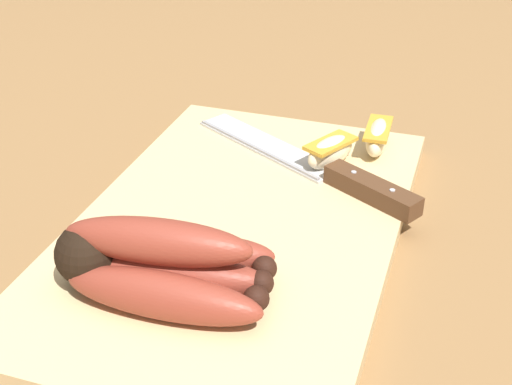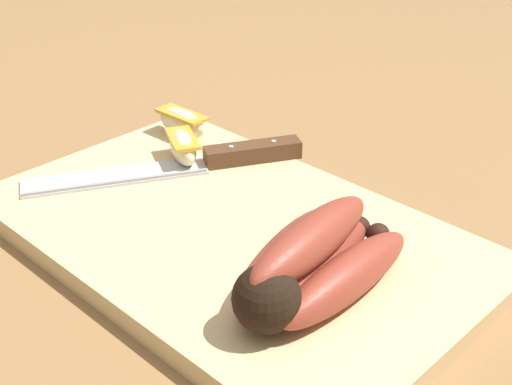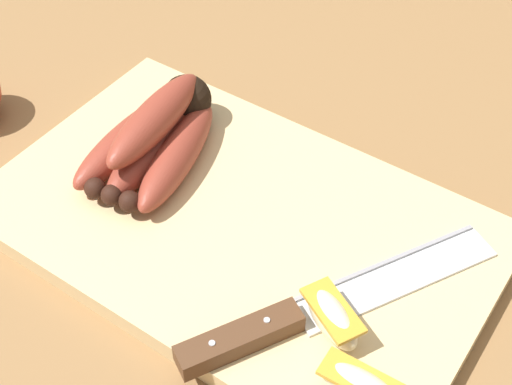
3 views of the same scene
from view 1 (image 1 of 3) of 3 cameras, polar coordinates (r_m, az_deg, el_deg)
ground_plane at (r=0.62m, az=-2.86°, el=-4.64°), size 6.00×6.00×0.00m
cutting_board at (r=0.63m, az=-1.49°, el=-3.09°), size 0.44×0.27×0.02m
banana_bunch at (r=0.54m, az=-7.84°, el=-5.74°), size 0.11×0.17×0.06m
chefs_knife at (r=0.69m, az=6.12°, el=1.53°), size 0.16×0.26×0.02m
apple_wedge_near at (r=0.74m, az=9.72°, el=4.44°), size 0.07×0.03×0.03m
apple_wedge_middle at (r=0.71m, az=5.97°, el=3.31°), size 0.06×0.05×0.03m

